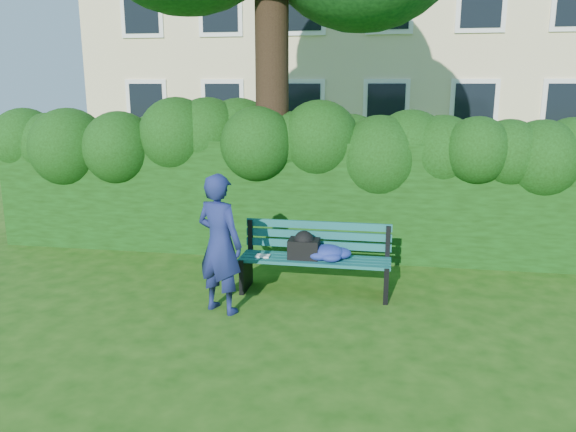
# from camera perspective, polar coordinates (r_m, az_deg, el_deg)

# --- Properties ---
(ground) EXTENTS (80.00, 80.00, 0.00)m
(ground) POSITION_cam_1_polar(r_m,az_deg,el_deg) (7.08, -0.84, -8.60)
(ground) COLOR #1B4A0E
(ground) RESTS_ON ground
(hedge) EXTENTS (10.00, 1.00, 1.80)m
(hedge) POSITION_cam_1_polar(r_m,az_deg,el_deg) (8.92, 1.76, 1.99)
(hedge) COLOR black
(hedge) RESTS_ON ground
(park_bench) EXTENTS (1.92, 0.58, 0.89)m
(park_bench) POSITION_cam_1_polar(r_m,az_deg,el_deg) (7.21, 2.88, -3.98)
(park_bench) COLOR #0E4A49
(park_bench) RESTS_ON ground
(man_reading) EXTENTS (0.71, 0.60, 1.66)m
(man_reading) POSITION_cam_1_polar(r_m,az_deg,el_deg) (6.57, -6.96, -2.82)
(man_reading) COLOR navy
(man_reading) RESTS_ON ground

